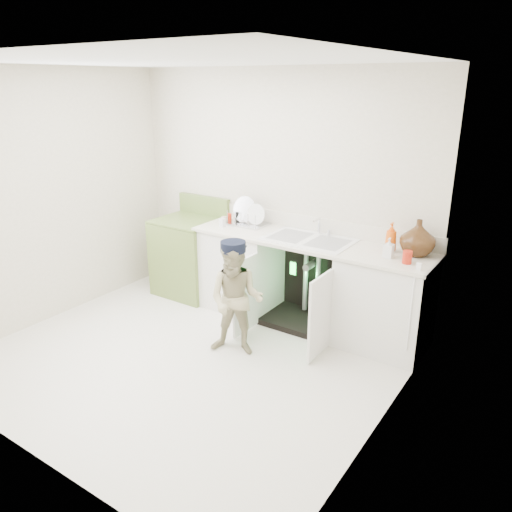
# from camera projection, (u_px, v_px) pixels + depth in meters

# --- Properties ---
(ground) EXTENTS (3.50, 3.50, 0.00)m
(ground) POSITION_uv_depth(u_px,v_px,m) (188.00, 359.00, 4.48)
(ground) COLOR beige
(ground) RESTS_ON ground
(room_shell) EXTENTS (6.00, 5.50, 1.26)m
(room_shell) POSITION_uv_depth(u_px,v_px,m) (181.00, 225.00, 4.06)
(room_shell) COLOR beige
(room_shell) RESTS_ON ground
(counter_run) EXTENTS (2.44, 1.02, 1.22)m
(counter_run) POSITION_uv_depth(u_px,v_px,m) (310.00, 281.00, 4.97)
(counter_run) COLOR white
(counter_run) RESTS_ON ground
(avocado_stove) EXTENTS (0.71, 0.65, 1.10)m
(avocado_stove) POSITION_uv_depth(u_px,v_px,m) (190.00, 255.00, 5.76)
(avocado_stove) COLOR olive
(avocado_stove) RESTS_ON ground
(repair_worker) EXTENTS (0.63, 0.79, 1.06)m
(repair_worker) POSITION_uv_depth(u_px,v_px,m) (236.00, 299.00, 4.42)
(repair_worker) COLOR tan
(repair_worker) RESTS_ON ground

